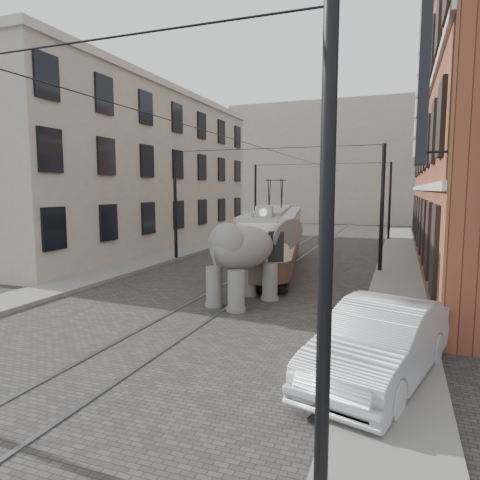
% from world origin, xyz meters
% --- Properties ---
extents(ground, '(120.00, 120.00, 0.00)m').
position_xyz_m(ground, '(0.00, 0.00, 0.00)').
color(ground, '#3C3A38').
extents(tram_rails, '(1.54, 80.00, 0.02)m').
position_xyz_m(tram_rails, '(0.00, 0.00, 0.01)').
color(tram_rails, slate).
rests_on(tram_rails, ground).
extents(sidewalk_right, '(2.00, 60.00, 0.15)m').
position_xyz_m(sidewalk_right, '(6.00, 0.00, 0.07)').
color(sidewalk_right, slate).
rests_on(sidewalk_right, ground).
extents(sidewalk_left, '(2.00, 60.00, 0.15)m').
position_xyz_m(sidewalk_left, '(-6.50, 0.00, 0.07)').
color(sidewalk_left, slate).
rests_on(sidewalk_left, ground).
extents(stucco_building, '(7.00, 24.00, 10.00)m').
position_xyz_m(stucco_building, '(-11.00, 10.00, 5.00)').
color(stucco_building, gray).
rests_on(stucco_building, ground).
extents(distant_block, '(28.00, 10.00, 14.00)m').
position_xyz_m(distant_block, '(0.00, 40.00, 7.00)').
color(distant_block, gray).
rests_on(distant_block, ground).
extents(catenary, '(11.00, 30.20, 6.00)m').
position_xyz_m(catenary, '(-0.20, 5.00, 3.00)').
color(catenary, black).
rests_on(catenary, ground).
extents(tram, '(4.34, 11.31, 4.40)m').
position_xyz_m(tram, '(0.22, 5.50, 2.20)').
color(tram, beige).
rests_on(tram, ground).
extents(elephant, '(4.09, 5.47, 2.98)m').
position_xyz_m(elephant, '(0.99, -1.28, 1.49)').
color(elephant, slate).
rests_on(elephant, ground).
extents(parked_car, '(2.99, 5.19, 1.62)m').
position_xyz_m(parked_car, '(5.72, -6.12, 0.81)').
color(parked_car, '#B6B7BB').
rests_on(parked_car, ground).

